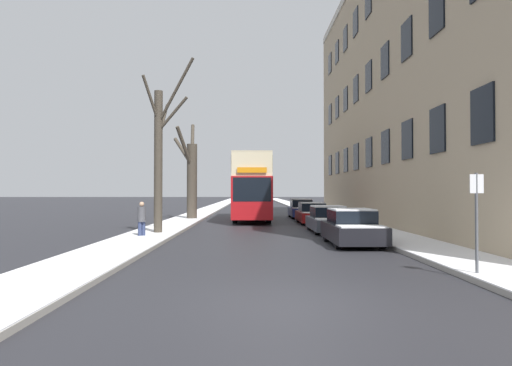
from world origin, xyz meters
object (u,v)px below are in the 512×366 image
parked_car_2 (312,214)px  bare_tree_left_0 (160,154)px  parked_car_0 (352,228)px  parked_car_3 (301,209)px  bare_tree_left_1 (191,176)px  pedestrian_left_sidewalk (142,219)px  parked_car_1 (328,220)px  double_decker_bus (252,185)px  street_sign_post (477,218)px

parked_car_2 → bare_tree_left_0: bearing=-135.6°
parked_car_0 → parked_car_3: 17.87m
parked_car_0 → bare_tree_left_0: bearing=155.9°
bare_tree_left_1 → pedestrian_left_sidewalk: bearing=-91.9°
bare_tree_left_1 → parked_car_1: size_ratio=1.63×
bare_tree_left_0 → parked_car_0: size_ratio=1.95×
parked_car_3 → bare_tree_left_0: bearing=-119.7°
bare_tree_left_0 → parked_car_0: (8.13, -3.63, -3.13)m
bare_tree_left_1 → double_decker_bus: bare_tree_left_1 is taller
parked_car_1 → pedestrian_left_sidewalk: bearing=-158.9°
bare_tree_left_0 → parked_car_3: size_ratio=1.80×
parked_car_1 → street_sign_post: bearing=-83.7°
pedestrian_left_sidewalk → street_sign_post: street_sign_post is taller
pedestrian_left_sidewalk → parked_car_2: bearing=-168.2°
double_decker_bus → parked_car_1: 10.76m
double_decker_bus → parked_car_2: double_decker_bus is taller
parked_car_0 → parked_car_3: (-0.00, 17.87, 0.03)m
bare_tree_left_0 → pedestrian_left_sidewalk: bare_tree_left_0 is taller
parked_car_1 → street_sign_post: 12.45m
pedestrian_left_sidewalk → street_sign_post: (9.92, -9.04, 0.54)m
bare_tree_left_1 → street_sign_post: (9.49, -21.73, -1.73)m
double_decker_bus → pedestrian_left_sidewalk: 14.09m
bare_tree_left_1 → double_decker_bus: bearing=6.5°
parked_car_2 → pedestrian_left_sidewalk: (-8.57, -9.50, 0.26)m
double_decker_bus → parked_car_0: 15.84m
bare_tree_left_0 → parked_car_2: (8.13, 7.95, -3.14)m
bare_tree_left_0 → pedestrian_left_sidewalk: (-0.44, -1.55, -2.89)m
parked_car_0 → parked_car_1: bearing=90.0°
bare_tree_left_0 → pedestrian_left_sidewalk: size_ratio=4.99×
parked_car_2 → street_sign_post: (1.35, -18.54, 0.80)m
double_decker_bus → parked_car_1: (3.84, -9.87, -1.92)m
bare_tree_left_0 → parked_car_3: (8.13, 14.24, -3.10)m
bare_tree_left_0 → parked_car_1: (8.13, 1.75, -3.15)m
bare_tree_left_1 → parked_car_3: bare_tree_left_1 is taller
parked_car_0 → parked_car_3: bearing=90.0°
parked_car_2 → parked_car_3: parked_car_3 is taller
parked_car_1 → pedestrian_left_sidewalk: size_ratio=2.70×
parked_car_0 → parked_car_2: bearing=90.0°
parked_car_1 → parked_car_2: size_ratio=0.96×
bare_tree_left_0 → parked_car_1: 8.89m
parked_car_3 → bare_tree_left_1: bearing=-159.1°
bare_tree_left_1 → parked_car_2: bearing=-21.4°
double_decker_bus → street_sign_post: size_ratio=4.66×
bare_tree_left_0 → parked_car_2: bare_tree_left_0 is taller
bare_tree_left_0 → parked_car_3: bare_tree_left_0 is taller
bare_tree_left_0 → parked_car_2: size_ratio=1.78×
bare_tree_left_0 → bare_tree_left_1: size_ratio=1.13×
bare_tree_left_1 → parked_car_1: (8.14, -9.38, -2.53)m
double_decker_bus → bare_tree_left_1: bearing=-173.5°
double_decker_bus → street_sign_post: bearing=-76.8°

